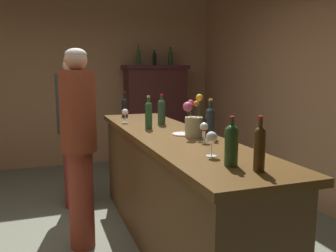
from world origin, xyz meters
TOP-DOWN VIEW (x-y plane):
  - floor at (0.00, 0.00)m, footprint 7.92×7.92m
  - wall_back at (0.00, 3.11)m, footprint 4.93×0.12m
  - wall_right at (2.46, 0.00)m, footprint 0.12×6.21m
  - bar_counter at (0.56, -0.18)m, footprint 0.68×2.99m
  - display_cabinet at (1.34, 2.78)m, footprint 1.09×0.48m
  - wine_bottle_chardonnay at (0.45, 0.14)m, footprint 0.07×0.07m
  - wine_bottle_riesling at (0.44, 1.12)m, footprint 0.07×0.07m
  - wine_bottle_merlot at (0.52, -1.29)m, footprint 0.08×0.08m
  - wine_bottle_malbec at (0.65, 0.36)m, footprint 0.08×0.08m
  - wine_bottle_rose at (0.80, -0.46)m, footprint 0.08×0.08m
  - wine_bottle_syrah at (0.61, -1.43)m, footprint 0.06×0.06m
  - wine_glass_front at (0.33, 0.60)m, footprint 0.07×0.07m
  - wine_glass_mid at (0.67, -0.62)m, footprint 0.06×0.06m
  - wine_glass_rear at (0.52, -1.05)m, footprint 0.07×0.07m
  - flower_arrangement at (0.68, -0.38)m, footprint 0.19×0.15m
  - cheese_plate at (0.64, -0.27)m, footprint 0.19×0.19m
  - display_bottle_left at (1.06, 2.78)m, footprint 0.06×0.06m
  - display_bottle_midleft at (1.33, 2.78)m, footprint 0.06×0.06m
  - display_bottle_center at (1.62, 2.78)m, footprint 0.08×0.08m
  - patron_by_cabinet at (-0.20, 0.06)m, footprint 0.30×0.30m
  - patron_near_entrance at (-0.15, 1.08)m, footprint 0.37×0.37m

SIDE VIEW (x-z plane):
  - floor at x=0.00m, z-range 0.00..0.00m
  - bar_counter at x=0.56m, z-range 0.00..1.03m
  - display_cabinet at x=1.34m, z-range 0.03..1.70m
  - patron_near_entrance at x=-0.15m, z-range 0.08..1.81m
  - patron_by_cabinet at x=-0.20m, z-range 0.10..1.86m
  - cheese_plate at x=0.64m, z-range 1.03..1.04m
  - wine_glass_front at x=0.33m, z-range 1.06..1.21m
  - wine_glass_mid at x=0.67m, z-range 1.06..1.21m
  - wine_glass_rear at x=0.52m, z-range 1.07..1.23m
  - flower_arrangement at x=0.68m, z-range 0.98..1.33m
  - wine_bottle_riesling at x=0.44m, z-range 1.01..1.30m
  - wine_bottle_merlot at x=0.52m, z-range 1.02..1.30m
  - wine_bottle_syrah at x=0.61m, z-range 1.01..1.31m
  - wine_bottle_rose at x=0.80m, z-range 1.01..1.33m
  - wine_bottle_malbec at x=0.65m, z-range 1.02..1.33m
  - wine_bottle_chardonnay at x=0.45m, z-range 1.02..1.33m
  - wall_back at x=0.00m, z-range 0.00..2.97m
  - wall_right at x=2.46m, z-range 0.00..2.97m
  - display_bottle_midleft at x=1.33m, z-range 1.65..1.93m
  - display_bottle_center at x=1.62m, z-range 1.64..1.95m
  - display_bottle_left at x=1.06m, z-range 1.64..1.98m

